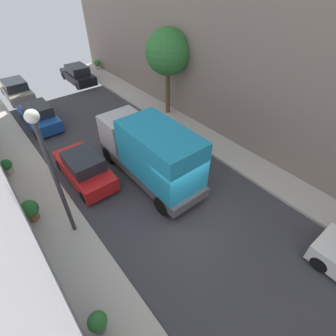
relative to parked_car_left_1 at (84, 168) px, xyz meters
name	(u,v)px	position (x,y,z in m)	size (l,w,h in m)	color
ground	(187,210)	(2.70, -5.08, -0.72)	(32.00, 32.00, 0.00)	#38383D
sidewalk_left	(89,273)	(-2.30, -5.08, -0.64)	(2.00, 44.00, 0.15)	#B7B2A8
sidewalk_right	(253,167)	(7.70, -5.08, -0.64)	(2.00, 44.00, 0.15)	#B7B2A8
parked_car_left_1	(84,168)	(0.00, 0.00, 0.00)	(1.78, 4.20, 1.57)	red
parked_car_left_2	(39,116)	(0.00, 7.19, 0.00)	(1.78, 4.20, 1.57)	#194799
parked_car_left_3	(17,90)	(0.00, 12.77, 0.00)	(1.78, 4.20, 1.57)	gray
parked_car_right_2	(78,75)	(5.40, 12.92, 0.00)	(1.78, 4.20, 1.57)	black
delivery_truck	(150,152)	(2.70, -2.24, 1.07)	(2.26, 6.60, 3.38)	#4C4C51
street_tree_1	(168,53)	(8.00, 2.94, 3.67)	(2.94, 2.94, 5.74)	brown
potted_plant_0	(98,322)	(-2.85, -7.05, -0.07)	(0.61, 0.61, 0.88)	slate
potted_plant_1	(7,166)	(-3.10, 2.88, -0.09)	(0.58, 0.58, 0.88)	#B2A899
potted_plant_4	(97,64)	(8.26, 14.77, -0.10)	(0.60, 0.60, 0.89)	#B2A899
potted_plant_5	(30,210)	(-3.08, -1.15, 0.01)	(0.77, 0.77, 1.04)	brown
lamp_post	(49,162)	(-1.90, -2.86, 3.15)	(0.44, 0.44, 5.67)	#333338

